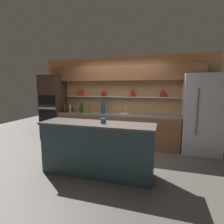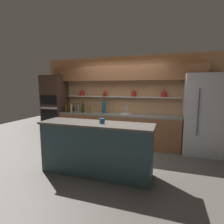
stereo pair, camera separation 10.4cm
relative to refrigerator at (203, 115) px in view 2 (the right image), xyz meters
name	(u,v)px [view 2 (the right image)]	position (x,y,z in m)	size (l,w,h in m)	color
ground_plane	(107,161)	(-2.14, -1.20, -1.01)	(12.00, 12.00, 0.00)	#4C4742
back_wall_unit	(124,92)	(-2.14, 0.33, 0.54)	(5.20, 0.44, 2.60)	tan
back_counter_unit	(117,129)	(-2.25, 0.04, -0.55)	(3.55, 0.62, 0.92)	brown
island_counter	(96,148)	(-2.14, -1.81, -0.50)	(2.21, 0.61, 1.02)	#334C56
refrigerator	(203,115)	(0.00, 0.00, 0.00)	(0.92, 0.73, 2.03)	#B7B7BC
oven_tower	(55,107)	(-4.39, 0.04, 0.02)	(0.69, 0.64, 2.07)	#3D281E
flower_vase	(104,106)	(-2.68, 0.08, 0.13)	(0.13, 0.16, 0.69)	navy
sink_fixture	(126,113)	(-2.00, 0.05, -0.07)	(0.34, 0.34, 0.25)	#B7B7BC
bottle_oil_0	(72,108)	(-3.83, 0.16, -0.01)	(0.06, 0.06, 0.21)	olive
bottle_oil_1	(69,109)	(-3.82, -0.05, 0.01)	(0.05, 0.05, 0.26)	#47380A
bottle_wine_2	(83,108)	(-3.41, 0.13, 0.04)	(0.07, 0.07, 0.34)	#193814
bottle_wine_3	(82,109)	(-3.34, -0.06, 0.01)	(0.07, 0.07, 0.28)	#193814
bottle_oil_4	(70,108)	(-3.84, 0.08, 0.01)	(0.06, 0.06, 0.25)	#47380A
bottle_spirit_5	(66,108)	(-3.89, -0.10, 0.03)	(0.07, 0.07, 0.28)	#4C2D0C
bottle_spirit_6	(78,108)	(-3.63, 0.22, 0.01)	(0.07, 0.07, 0.24)	gray
bottle_oil_7	(90,110)	(-3.07, -0.06, 0.00)	(0.05, 0.05, 0.23)	brown
bottle_sauce_8	(73,109)	(-3.73, 0.08, -0.03)	(0.05, 0.05, 0.16)	black
bottle_sauce_9	(67,109)	(-3.95, 0.06, -0.01)	(0.05, 0.05, 0.20)	black
bottle_spirit_10	(71,108)	(-3.71, -0.09, 0.03)	(0.06, 0.06, 0.29)	gray
coffee_mug	(102,121)	(-2.01, -1.81, 0.05)	(0.11, 0.09, 0.09)	#235184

